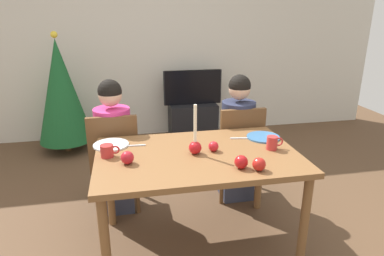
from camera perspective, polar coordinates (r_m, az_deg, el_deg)
ground_plane at (r=2.76m, az=0.86°, el=-18.76°), size 7.68×7.68×0.00m
back_wall at (r=4.76m, az=-5.84°, el=14.30°), size 6.40×0.10×2.60m
dining_table at (r=2.41m, az=0.94°, el=-6.12°), size 1.40×0.90×0.75m
chair_left at (r=2.98m, az=-12.81°, el=-4.73°), size 0.40×0.40×0.90m
chair_right at (r=3.13m, az=7.72°, el=-3.20°), size 0.40×0.40×0.90m
person_left_child at (r=2.99m, az=-12.88°, el=-3.47°), size 0.30×0.30×1.17m
person_right_child at (r=3.14m, az=7.58°, el=-2.01°), size 0.30×0.30×1.17m
tv_stand at (r=4.74m, az=0.12°, el=1.28°), size 0.64×0.40×0.48m
tv at (r=4.62m, az=0.12°, el=6.84°), size 0.79×0.05×0.46m
christmas_tree at (r=4.43m, az=-21.07°, el=5.74°), size 0.65×0.65×1.47m
candle_centerpiece at (r=2.34m, az=0.52°, el=-2.72°), size 0.09×0.09×0.35m
plate_left at (r=2.58m, az=-13.42°, el=-2.74°), size 0.26×0.26×0.01m
plate_right at (r=2.71m, az=11.85°, el=-1.49°), size 0.26×0.26×0.01m
mug_left at (r=2.37m, az=-13.99°, el=-3.74°), size 0.13×0.09×0.09m
mug_right at (r=2.49m, az=13.35°, el=-2.43°), size 0.12×0.08×0.10m
fork_left at (r=2.53m, az=-9.82°, el=-2.92°), size 0.18×0.02×0.01m
fork_right at (r=2.67m, az=8.34°, el=-1.70°), size 0.18×0.04×0.01m
apple_near_candle at (r=2.24m, az=-10.79°, el=-4.90°), size 0.09×0.09×0.09m
apple_by_left_plate at (r=2.15m, az=11.17°, el=-5.97°), size 0.08×0.08×0.08m
apple_by_right_mug at (r=2.16m, az=8.25°, el=-5.65°), size 0.09×0.09×0.09m
apple_far_edge at (r=2.40m, az=3.62°, el=-3.09°), size 0.07×0.07×0.07m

